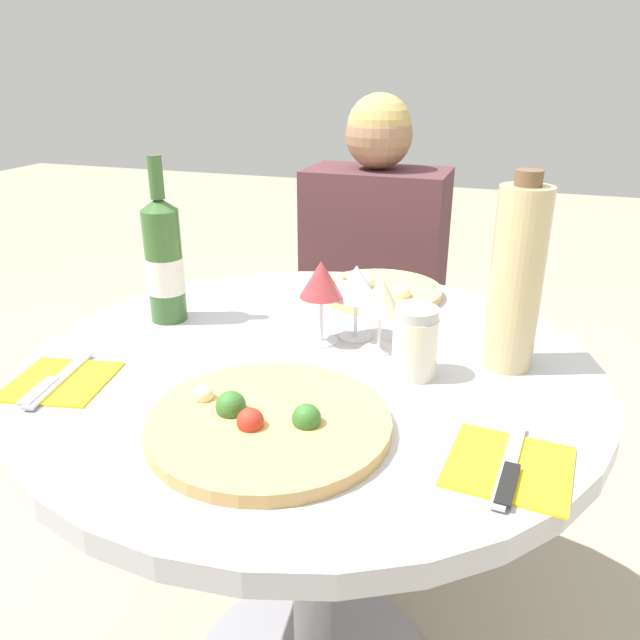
# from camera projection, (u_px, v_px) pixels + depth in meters

# --- Properties ---
(dining_table) EXTENTS (0.98, 0.98, 0.77)m
(dining_table) POSITION_uv_depth(u_px,v_px,m) (311.00, 438.00, 1.13)
(dining_table) COLOR gray
(dining_table) RESTS_ON ground_plane
(chair_behind_diner) EXTENTS (0.36, 0.36, 0.86)m
(chair_behind_diner) POSITION_uv_depth(u_px,v_px,m) (376.00, 344.00, 1.96)
(chair_behind_diner) COLOR slate
(chair_behind_diner) RESTS_ON ground_plane
(seated_diner) EXTENTS (0.39, 0.46, 1.18)m
(seated_diner) POSITION_uv_depth(u_px,v_px,m) (365.00, 335.00, 1.80)
(seated_diner) COLOR #512D33
(seated_diner) RESTS_ON ground_plane
(pizza_large) EXTENTS (0.34, 0.34, 0.05)m
(pizza_large) POSITION_uv_depth(u_px,v_px,m) (268.00, 422.00, 0.86)
(pizza_large) COLOR tan
(pizza_large) RESTS_ON dining_table
(pizza_small_far) EXTENTS (0.26, 0.26, 0.05)m
(pizza_small_far) POSITION_uv_depth(u_px,v_px,m) (379.00, 291.00, 1.36)
(pizza_small_far) COLOR #DBB26B
(pizza_small_far) RESTS_ON dining_table
(wine_bottle) EXTENTS (0.07, 0.07, 0.32)m
(wine_bottle) POSITION_uv_depth(u_px,v_px,m) (164.00, 261.00, 1.19)
(wine_bottle) COLOR #38602D
(wine_bottle) RESTS_ON dining_table
(tall_carafe) EXTENTS (0.08, 0.08, 0.32)m
(tall_carafe) POSITION_uv_depth(u_px,v_px,m) (516.00, 278.00, 0.99)
(tall_carafe) COLOR tan
(tall_carafe) RESTS_ON dining_table
(sugar_shaker) EXTENTS (0.07, 0.07, 0.12)m
(sugar_shaker) POSITION_uv_depth(u_px,v_px,m) (415.00, 343.00, 1.00)
(sugar_shaker) COLOR silver
(sugar_shaker) RESTS_ON dining_table
(wine_glass_front_left) EXTENTS (0.08, 0.08, 0.15)m
(wine_glass_front_left) POSITION_uv_depth(u_px,v_px,m) (321.00, 281.00, 1.10)
(wine_glass_front_left) COLOR silver
(wine_glass_front_left) RESTS_ON dining_table
(wine_glass_center) EXTENTS (0.08, 0.08, 0.14)m
(wine_glass_center) POSITION_uv_depth(u_px,v_px,m) (356.00, 284.00, 1.12)
(wine_glass_center) COLOR silver
(wine_glass_center) RESTS_ON dining_table
(wine_glass_front_right) EXTENTS (0.07, 0.07, 0.14)m
(wine_glass_front_right) POSITION_uv_depth(u_px,v_px,m) (381.00, 296.00, 1.07)
(wine_glass_front_right) COLOR silver
(wine_glass_front_right) RESTS_ON dining_table
(place_setting_left) EXTENTS (0.18, 0.19, 0.01)m
(place_setting_left) POSITION_uv_depth(u_px,v_px,m) (59.00, 381.00, 0.99)
(place_setting_left) COLOR yellow
(place_setting_left) RESTS_ON dining_table
(place_setting_right) EXTENTS (0.16, 0.19, 0.01)m
(place_setting_right) POSITION_uv_depth(u_px,v_px,m) (509.00, 467.00, 0.78)
(place_setting_right) COLOR yellow
(place_setting_right) RESTS_ON dining_table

